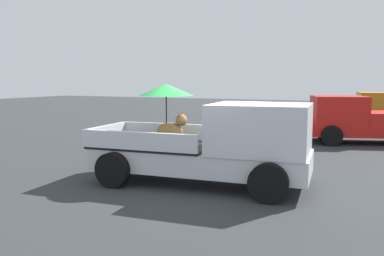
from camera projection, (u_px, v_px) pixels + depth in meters
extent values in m
plane|color=#2D3033|center=(200.00, 183.00, 9.46)|extent=(80.00, 80.00, 0.00)
cylinder|color=black|center=(281.00, 164.00, 9.75)|extent=(0.82, 0.34, 0.80)
cylinder|color=black|center=(268.00, 183.00, 7.91)|extent=(0.82, 0.34, 0.80)
cylinder|color=black|center=(151.00, 155.00, 10.92)|extent=(0.82, 0.34, 0.80)
cylinder|color=black|center=(113.00, 170.00, 9.09)|extent=(0.82, 0.34, 0.80)
cube|color=silver|center=(200.00, 159.00, 9.40)|extent=(5.13, 2.20, 0.50)
cube|color=silver|center=(260.00, 128.00, 8.83)|extent=(2.25, 2.03, 1.08)
cube|color=#4C606B|center=(308.00, 121.00, 8.47)|extent=(0.20, 1.72, 0.64)
cube|color=black|center=(155.00, 145.00, 9.75)|extent=(2.94, 2.06, 0.06)
cube|color=silver|center=(170.00, 131.00, 10.58)|extent=(2.80, 0.33, 0.40)
cube|color=silver|center=(137.00, 141.00, 8.86)|extent=(2.80, 0.33, 0.40)
cube|color=silver|center=(107.00, 133.00, 10.17)|extent=(0.25, 1.84, 0.40)
ellipsoid|color=olive|center=(170.00, 133.00, 9.77)|extent=(0.70, 0.37, 0.52)
sphere|color=olive|center=(181.00, 120.00, 9.63)|extent=(0.30, 0.30, 0.28)
cone|color=olive|center=(183.00, 114.00, 9.69)|extent=(0.10, 0.10, 0.12)
cone|color=olive|center=(180.00, 115.00, 9.54)|extent=(0.10, 0.10, 0.12)
cylinder|color=black|center=(166.00, 119.00, 9.73)|extent=(0.03, 0.03, 1.20)
cone|color=#19722D|center=(166.00, 90.00, 9.65)|extent=(1.41, 1.41, 0.28)
cylinder|color=black|center=(382.00, 119.00, 20.92)|extent=(0.79, 0.39, 0.76)
cylinder|color=black|center=(318.00, 118.00, 21.72)|extent=(0.79, 0.39, 0.76)
cylinder|color=black|center=(320.00, 121.00, 19.89)|extent=(0.79, 0.39, 0.76)
cube|color=#B27219|center=(352.00, 117.00, 20.38)|extent=(5.04, 2.59, 0.50)
cube|color=#B27219|center=(379.00, 102.00, 19.99)|extent=(2.18, 2.10, 1.00)
cube|color=#B27219|center=(332.00, 108.00, 20.58)|extent=(2.97, 2.23, 0.40)
cylinder|color=black|center=(332.00, 136.00, 14.74)|extent=(0.80, 0.47, 0.76)
cylinder|color=black|center=(322.00, 129.00, 16.61)|extent=(0.80, 0.47, 0.76)
cube|color=red|center=(370.00, 129.00, 15.44)|extent=(5.11, 3.10, 0.50)
cube|color=red|center=(338.00, 109.00, 15.51)|extent=(2.34, 2.27, 1.00)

